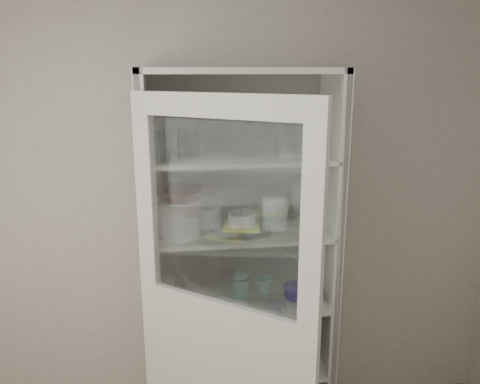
% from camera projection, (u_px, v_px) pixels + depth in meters
% --- Properties ---
extents(wall_back, '(3.60, 0.02, 2.60)m').
position_uv_depth(wall_back, '(201.00, 212.00, 2.69)').
color(wall_back, '#A59A90').
rests_on(wall_back, ground).
extents(pantry_cabinet, '(1.00, 0.45, 2.10)m').
position_uv_depth(pantry_cabinet, '(239.00, 279.00, 2.65)').
color(pantry_cabinet, silver).
rests_on(pantry_cabinet, floor).
extents(cupboard_door, '(0.75, 0.57, 2.00)m').
position_uv_depth(cupboard_door, '(223.00, 347.00, 2.11)').
color(cupboard_door, silver).
rests_on(cupboard_door, floor).
extents(tumbler_0, '(0.08, 0.08, 0.15)m').
position_uv_depth(tumbler_0, '(158.00, 147.00, 2.20)').
color(tumbler_0, silver).
rests_on(tumbler_0, shelf_glass).
extents(tumbler_1, '(0.09, 0.09, 0.15)m').
position_uv_depth(tumbler_1, '(163.00, 146.00, 2.23)').
color(tumbler_1, silver).
rests_on(tumbler_1, shelf_glass).
extents(tumbler_2, '(0.09, 0.09, 0.13)m').
position_uv_depth(tumbler_2, '(185.00, 147.00, 2.25)').
color(tumbler_2, silver).
rests_on(tumbler_2, shelf_glass).
extents(tumbler_3, '(0.09, 0.09, 0.15)m').
position_uv_depth(tumbler_3, '(250.00, 144.00, 2.29)').
color(tumbler_3, silver).
rests_on(tumbler_3, shelf_glass).
extents(tumbler_4, '(0.07, 0.07, 0.13)m').
position_uv_depth(tumbler_4, '(273.00, 147.00, 2.27)').
color(tumbler_4, silver).
rests_on(tumbler_4, shelf_glass).
extents(tumbler_5, '(0.09, 0.09, 0.16)m').
position_uv_depth(tumbler_5, '(269.00, 145.00, 2.25)').
color(tumbler_5, silver).
rests_on(tumbler_5, shelf_glass).
extents(tumbler_6, '(0.09, 0.09, 0.14)m').
position_uv_depth(tumbler_6, '(301.00, 146.00, 2.27)').
color(tumbler_6, silver).
rests_on(tumbler_6, shelf_glass).
extents(tumbler_7, '(0.08, 0.08, 0.15)m').
position_uv_depth(tumbler_7, '(159.00, 143.00, 2.32)').
color(tumbler_7, silver).
rests_on(tumbler_7, shelf_glass).
extents(tumbler_8, '(0.10, 0.10, 0.15)m').
position_uv_depth(tumbler_8, '(186.00, 142.00, 2.35)').
color(tumbler_8, silver).
rests_on(tumbler_8, shelf_glass).
extents(tumbler_9, '(0.08, 0.08, 0.13)m').
position_uv_depth(tumbler_9, '(185.00, 145.00, 2.35)').
color(tumbler_9, silver).
rests_on(tumbler_9, shelf_glass).
extents(tumbler_10, '(0.08, 0.08, 0.15)m').
position_uv_depth(tumbler_10, '(254.00, 140.00, 2.42)').
color(tumbler_10, silver).
rests_on(tumbler_10, shelf_glass).
extents(tumbler_11, '(0.10, 0.10, 0.15)m').
position_uv_depth(tumbler_11, '(241.00, 141.00, 2.38)').
color(tumbler_11, silver).
rests_on(tumbler_11, shelf_glass).
extents(goblet_0, '(0.08, 0.08, 0.18)m').
position_uv_depth(goblet_0, '(165.00, 137.00, 2.43)').
color(goblet_0, silver).
rests_on(goblet_0, shelf_glass).
extents(goblet_1, '(0.08, 0.08, 0.18)m').
position_uv_depth(goblet_1, '(250.00, 136.00, 2.48)').
color(goblet_1, silver).
rests_on(goblet_1, shelf_glass).
extents(goblet_2, '(0.07, 0.07, 0.16)m').
position_uv_depth(goblet_2, '(262.00, 138.00, 2.48)').
color(goblet_2, silver).
rests_on(goblet_2, shelf_glass).
extents(goblet_3, '(0.08, 0.08, 0.18)m').
position_uv_depth(goblet_3, '(292.00, 135.00, 2.54)').
color(goblet_3, silver).
rests_on(goblet_3, shelf_glass).
extents(plate_stack_front, '(0.22, 0.22, 0.13)m').
position_uv_depth(plate_stack_front, '(180.00, 224.00, 2.39)').
color(plate_stack_front, silver).
rests_on(plate_stack_front, shelf_plates).
extents(plate_stack_back, '(0.22, 0.22, 0.11)m').
position_uv_depth(plate_stack_back, '(201.00, 215.00, 2.57)').
color(plate_stack_back, silver).
rests_on(plate_stack_back, shelf_plates).
extents(cream_bowl, '(0.25, 0.25, 0.07)m').
position_uv_depth(cream_bowl, '(179.00, 206.00, 2.37)').
color(cream_bowl, beige).
rests_on(cream_bowl, plate_stack_front).
extents(terracotta_bowl, '(0.26, 0.26, 0.06)m').
position_uv_depth(terracotta_bowl, '(179.00, 194.00, 2.35)').
color(terracotta_bowl, '#461A10').
rests_on(terracotta_bowl, cream_bowl).
extents(glass_platter, '(0.40, 0.40, 0.02)m').
position_uv_depth(glass_platter, '(242.00, 229.00, 2.49)').
color(glass_platter, silver).
rests_on(glass_platter, shelf_plates).
extents(yellow_trivet, '(0.22, 0.22, 0.01)m').
position_uv_depth(yellow_trivet, '(242.00, 226.00, 2.49)').
color(yellow_trivet, yellow).
rests_on(yellow_trivet, glass_platter).
extents(white_ramekin, '(0.17, 0.17, 0.07)m').
position_uv_depth(white_ramekin, '(242.00, 219.00, 2.48)').
color(white_ramekin, silver).
rests_on(white_ramekin, yellow_trivet).
extents(grey_bowl_stack, '(0.14, 0.14, 0.18)m').
position_uv_depth(grey_bowl_stack, '(275.00, 212.00, 2.52)').
color(grey_bowl_stack, silver).
rests_on(grey_bowl_stack, shelf_plates).
extents(mug_blue, '(0.14, 0.14, 0.09)m').
position_uv_depth(mug_blue, '(294.00, 292.00, 2.57)').
color(mug_blue, '#130981').
rests_on(mug_blue, shelf_mugs).
extents(mug_teal, '(0.13, 0.13, 0.10)m').
position_uv_depth(mug_teal, '(263.00, 285.00, 2.65)').
color(mug_teal, '#2D7B6E').
rests_on(mug_teal, shelf_mugs).
extents(mug_white, '(0.12, 0.12, 0.09)m').
position_uv_depth(mug_white, '(307.00, 297.00, 2.51)').
color(mug_white, silver).
rests_on(mug_white, shelf_mugs).
extents(teal_jar, '(0.10, 0.10, 0.12)m').
position_uv_depth(teal_jar, '(241.00, 285.00, 2.62)').
color(teal_jar, '#2D7B6E').
rests_on(teal_jar, shelf_mugs).
extents(measuring_cups, '(0.09, 0.09, 0.04)m').
position_uv_depth(measuring_cups, '(186.00, 304.00, 2.49)').
color(measuring_cups, silver).
rests_on(measuring_cups, shelf_mugs).
extents(white_canister, '(0.12, 0.12, 0.13)m').
position_uv_depth(white_canister, '(165.00, 288.00, 2.58)').
color(white_canister, silver).
rests_on(white_canister, shelf_mugs).
extents(cream_dish, '(0.29, 0.29, 0.07)m').
position_uv_depth(cream_dish, '(239.00, 357.00, 2.68)').
color(cream_dish, beige).
rests_on(cream_dish, shelf_bot).
extents(tin_box, '(0.25, 0.20, 0.07)m').
position_uv_depth(tin_box, '(273.00, 352.00, 2.73)').
color(tin_box, '#9395A7').
rests_on(tin_box, shelf_bot).
extents(tumbler_12, '(0.07, 0.07, 0.14)m').
position_uv_depth(tumbler_12, '(193.00, 145.00, 2.30)').
color(tumbler_12, silver).
rests_on(tumbler_12, shelf_glass).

